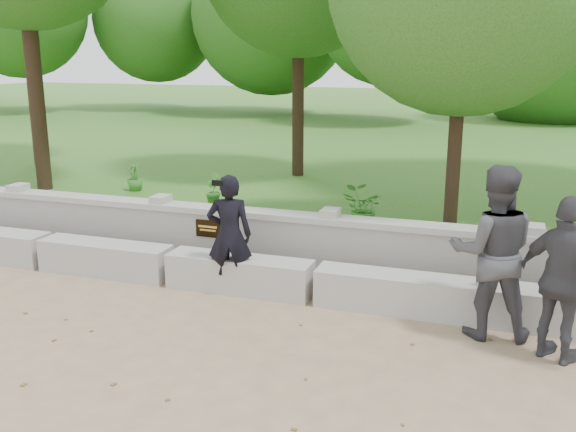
% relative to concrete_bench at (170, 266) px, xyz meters
% --- Properties ---
extents(ground, '(80.00, 80.00, 0.00)m').
position_rel_concrete_bench_xyz_m(ground, '(-0.00, -1.90, -0.22)').
color(ground, tan).
rests_on(ground, ground).
extents(lawn, '(40.00, 22.00, 0.25)m').
position_rel_concrete_bench_xyz_m(lawn, '(-0.00, 12.10, -0.10)').
color(lawn, '#366421').
rests_on(lawn, ground).
extents(concrete_bench, '(11.90, 0.45, 0.45)m').
position_rel_concrete_bench_xyz_m(concrete_bench, '(0.00, 0.00, 0.00)').
color(concrete_bench, '#AEABA4').
rests_on(concrete_bench, ground).
extents(parapet_wall, '(12.50, 0.35, 0.90)m').
position_rel_concrete_bench_xyz_m(parapet_wall, '(0.00, 0.70, 0.24)').
color(parapet_wall, '#A4A19B').
rests_on(parapet_wall, ground).
extents(man_main, '(0.64, 0.59, 1.54)m').
position_rel_concrete_bench_xyz_m(man_main, '(0.92, -0.10, 0.54)').
color(man_main, black).
rests_on(man_main, ground).
extents(visitor_left, '(1.00, 0.83, 1.87)m').
position_rel_concrete_bench_xyz_m(visitor_left, '(4.05, -0.35, 0.71)').
color(visitor_left, '#3E3E43').
rests_on(visitor_left, ground).
extents(visitor_right, '(1.04, 0.87, 1.67)m').
position_rel_concrete_bench_xyz_m(visitor_right, '(4.74, -0.73, 0.61)').
color(visitor_right, '#3A3A3F').
rests_on(visitor_right, ground).
extents(shrub_b, '(0.42, 0.43, 0.61)m').
position_rel_concrete_bench_xyz_m(shrub_b, '(-0.86, 3.16, 0.33)').
color(shrub_b, '#3D832C').
rests_on(shrub_b, lawn).
extents(shrub_c, '(0.70, 0.63, 0.68)m').
position_rel_concrete_bench_xyz_m(shrub_c, '(2.02, 2.53, 0.37)').
color(shrub_c, '#3D832C').
rests_on(shrub_c, lawn).
extents(shrub_d, '(0.44, 0.44, 0.59)m').
position_rel_concrete_bench_xyz_m(shrub_d, '(-2.97, 3.95, 0.32)').
color(shrub_d, '#3D832C').
rests_on(shrub_d, lawn).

